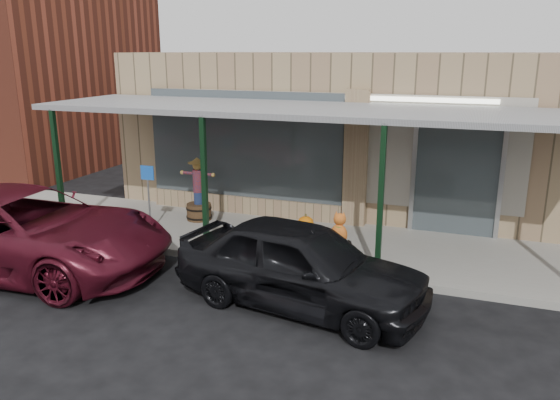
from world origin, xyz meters
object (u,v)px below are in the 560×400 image
(barrel_scarecrow, at_px, (198,199))
(handicap_sign, at_px, (148,190))
(barrel_pumpkin, at_px, (305,236))
(parked_sedan, at_px, (301,265))
(car_maroon, at_px, (23,231))

(barrel_scarecrow, distance_m, handicap_sign, 1.47)
(barrel_pumpkin, relative_size, parked_sedan, 0.16)
(barrel_scarecrow, xyz_separation_m, barrel_pumpkin, (3.12, -1.05, -0.27))
(barrel_scarecrow, relative_size, handicap_sign, 1.00)
(handicap_sign, height_order, car_maroon, handicap_sign)
(handicap_sign, bearing_deg, car_maroon, -118.86)
(car_maroon, bearing_deg, handicap_sign, -30.68)
(handicap_sign, bearing_deg, barrel_pumpkin, 0.99)
(barrel_scarecrow, bearing_deg, handicap_sign, -119.86)
(barrel_scarecrow, distance_m, parked_sedan, 5.08)
(barrel_pumpkin, relative_size, car_maroon, 0.13)
(parked_sedan, bearing_deg, car_maroon, 103.52)
(barrel_pumpkin, xyz_separation_m, parked_sedan, (0.64, -2.35, 0.33))
(parked_sedan, height_order, car_maroon, car_maroon)
(parked_sedan, bearing_deg, handicap_sign, 73.77)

